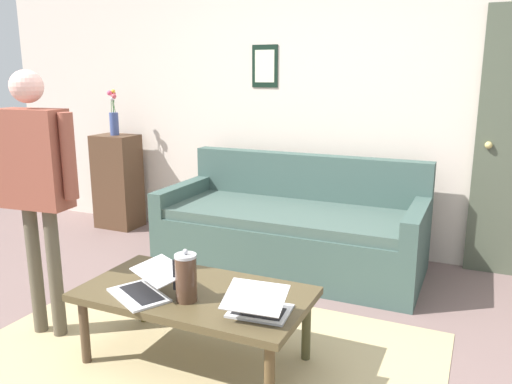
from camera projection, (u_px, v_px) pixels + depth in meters
name	position (u px, v px, depth m)	size (l,w,h in m)	color
ground_plane	(200.00, 363.00, 2.79)	(7.68, 7.68, 0.00)	#785F5B
area_rug	(187.00, 369.00, 2.73)	(2.57, 1.98, 0.01)	tan
back_wall	(324.00, 97.00, 4.44)	(7.04, 0.11, 2.70)	beige
couch	(292.00, 230.00, 4.15)	(2.08, 0.93, 0.88)	#3B534C
coffee_table	(195.00, 298.00, 2.74)	(1.23, 0.66, 0.42)	#4B3E26
laptop_left	(258.00, 306.00, 2.45)	(0.32, 0.32, 0.15)	silver
laptop_center	(146.00, 286.00, 2.68)	(0.46, 0.46, 0.13)	silver
french_press	(186.00, 277.00, 2.58)	(0.13, 0.11, 0.28)	#4C3323
side_shelf	(118.00, 181.00, 5.19)	(0.42, 0.32, 0.95)	#4F3422
flower_vase	(114.00, 118.00, 5.05)	(0.10, 0.09, 0.45)	#3E4E89
person_standing	(35.00, 171.00, 2.90)	(0.56, 0.21, 1.57)	brown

